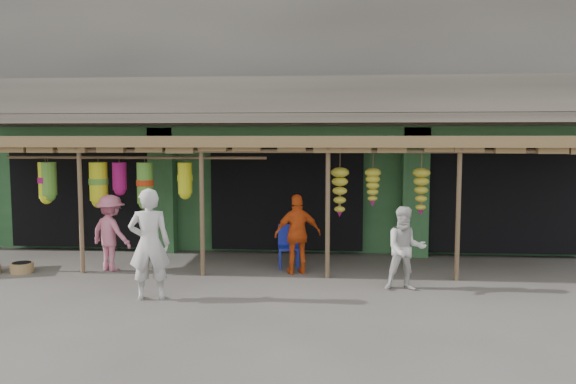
# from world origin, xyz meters

# --- Properties ---
(ground) EXTENTS (80.00, 80.00, 0.00)m
(ground) POSITION_xyz_m (0.00, 0.00, 0.00)
(ground) COLOR #514C47
(ground) RESTS_ON ground
(building) EXTENTS (16.40, 6.80, 7.00)m
(building) POSITION_xyz_m (-0.00, 4.87, 3.37)
(building) COLOR gray
(building) RESTS_ON ground
(awning) EXTENTS (14.00, 2.70, 2.79)m
(awning) POSITION_xyz_m (-0.17, 0.80, 2.57)
(awning) COLOR brown
(awning) RESTS_ON ground
(blue_chair) EXTENTS (0.49, 0.50, 0.92)m
(blue_chair) POSITION_xyz_m (0.16, 0.65, 0.51)
(blue_chair) COLOR #1927A8
(blue_chair) RESTS_ON ground
(basket_right) EXTENTS (0.56, 0.56, 0.21)m
(basket_right) POSITION_xyz_m (-5.25, -0.30, 0.10)
(basket_right) COLOR olive
(basket_right) RESTS_ON ground
(person_front) EXTENTS (0.77, 0.59, 1.91)m
(person_front) POSITION_xyz_m (-2.00, -1.94, 0.95)
(person_front) COLOR silver
(person_front) RESTS_ON ground
(person_right) EXTENTS (0.78, 0.63, 1.52)m
(person_right) POSITION_xyz_m (2.41, -1.00, 0.76)
(person_right) COLOR silver
(person_right) RESTS_ON ground
(person_vendor) EXTENTS (1.02, 0.63, 1.62)m
(person_vendor) POSITION_xyz_m (0.39, 0.11, 0.81)
(person_vendor) COLOR #D74C14
(person_vendor) RESTS_ON ground
(person_shopper) EXTENTS (1.18, 0.98, 1.58)m
(person_shopper) POSITION_xyz_m (-3.50, 0.08, 0.79)
(person_shopper) COLOR #CC6C85
(person_shopper) RESTS_ON ground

